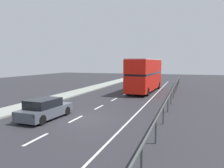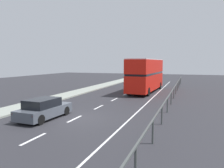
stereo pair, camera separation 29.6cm
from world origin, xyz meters
name	(u,v)px [view 2 (the right image)]	position (x,y,z in m)	size (l,w,h in m)	color
ground_plane	(77,118)	(0.00, 0.00, -0.05)	(73.57, 120.00, 0.10)	#29292E
near_sidewalk_kerb	(10,110)	(-6.03, 0.00, 0.07)	(2.43, 80.00, 0.14)	gray
lane_paint_markings	(137,100)	(2.22, 8.64, 0.00)	(3.72, 46.00, 0.01)	silver
bridge_side_railing	(173,92)	(5.79, 9.00, 0.95)	(0.10, 42.00, 1.19)	#444948
double_decker_bus_red	(146,74)	(1.92, 15.23, 2.30)	(3.02, 10.67, 4.29)	red
hatchback_car_near	(44,109)	(-2.03, -0.99, 0.67)	(1.98, 4.25, 1.41)	#494E58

